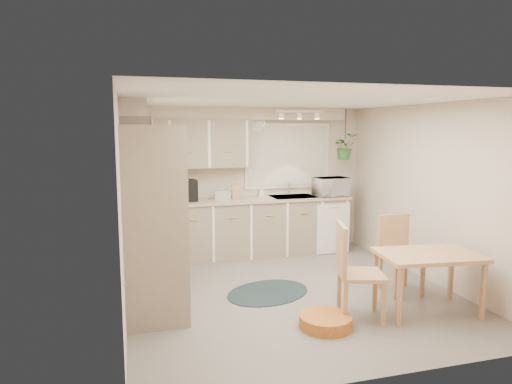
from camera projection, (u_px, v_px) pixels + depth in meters
The scene contains 35 objects.
floor at pixel (290, 292), 5.79m from camera, with size 4.20×4.20×0.00m, color slate.
ceiling at pixel (292, 100), 5.46m from camera, with size 4.20×4.20×0.00m, color white.
wall_back at pixel (248, 180), 7.63m from camera, with size 4.00×0.04×2.40m, color beige.
wall_front at pixel (382, 238), 3.63m from camera, with size 4.00×0.04×2.40m, color beige.
wall_left at pixel (122, 206), 5.09m from camera, with size 0.04×4.20×2.40m, color beige.
wall_right at pixel (430, 193), 6.17m from camera, with size 0.04×4.20×2.40m, color beige.
base_cab_left at pixel (148, 250), 6.11m from camera, with size 0.60×1.85×0.90m, color #7D6E5E.
base_cab_back at pixel (240, 229), 7.39m from camera, with size 3.60×0.60×0.90m, color #7D6E5E.
counter_left at pixel (148, 215), 6.04m from camera, with size 0.64×1.89×0.04m, color tan.
counter_back at pixel (240, 200), 7.32m from camera, with size 3.64×0.64×0.04m, color tan.
oven_stack at pixel (154, 225), 4.84m from camera, with size 0.65×0.65×2.10m, color #7D6E5E.
wall_oven_face at pixel (185, 223), 4.93m from camera, with size 0.02×0.56×0.58m, color silver.
upper_cab_left at pixel (135, 147), 6.00m from camera, with size 0.35×2.00×0.75m, color #7D6E5E.
upper_cab_back at pixel (188, 144), 7.11m from camera, with size 2.00×0.35×0.75m, color #7D6E5E.
soffit_left at pixel (131, 110), 5.93m from camera, with size 0.30×2.00×0.20m, color beige.
soffit_back at pixel (238, 114), 7.28m from camera, with size 3.60×0.30×0.20m, color beige.
cooktop at pixel (151, 222), 5.50m from camera, with size 0.52×0.58×0.02m, color silver.
range_hood at pixel (148, 185), 5.43m from camera, with size 0.40×0.60×0.14m, color silver.
window_blinds at pixel (288, 156), 7.73m from camera, with size 1.40×0.02×1.00m, color silver.
window_frame at pixel (288, 156), 7.74m from camera, with size 1.50×0.02×1.10m, color white.
sink at pixel (293, 199), 7.57m from camera, with size 0.70×0.48×0.10m, color #B3B6BB.
dishwasher_front at pixel (333, 229), 7.51m from camera, with size 0.58×0.01×0.83m, color silver.
track_light_bar at pixel (299, 111), 7.14m from camera, with size 0.80×0.04×0.04m, color silver.
wall_clock at pixel (257, 121), 7.51m from camera, with size 0.30×0.30×0.03m, color #E2AD50.
dining_table at pixel (427, 283), 5.13m from camera, with size 1.09×0.73×0.68m, color tan.
chair_left at pixel (361, 272), 4.93m from camera, with size 0.49×0.49×1.05m, color tan.
chair_back at pixel (402, 255), 5.72m from camera, with size 0.45×0.45×0.97m, color tan.
braided_rug at pixel (268, 292), 5.77m from camera, with size 1.13×0.85×0.01m, color black.
pet_bed at pixel (325, 321), 4.77m from camera, with size 0.55×0.55×0.13m, color #C77627.
microwave at pixel (332, 185), 7.62m from camera, with size 0.56×0.31×0.38m, color silver.
soap_bottle at pixel (261, 194), 7.57m from camera, with size 0.08×0.18×0.08m, color silver.
hanging_plant at pixel (345, 149), 7.60m from camera, with size 0.39×0.43×0.34m, color #2B6126.
coffee_maker at pixel (190, 190), 7.08m from camera, with size 0.19×0.23×0.34m, color black.
toaster at pixel (222, 195), 7.26m from camera, with size 0.25×0.14×0.15m, color #B3B6BB.
knife_block at pixel (236, 191), 7.34m from camera, with size 0.11×0.11×0.24m, color tan.
Camera 1 is at (-1.93, -5.23, 2.06)m, focal length 32.00 mm.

